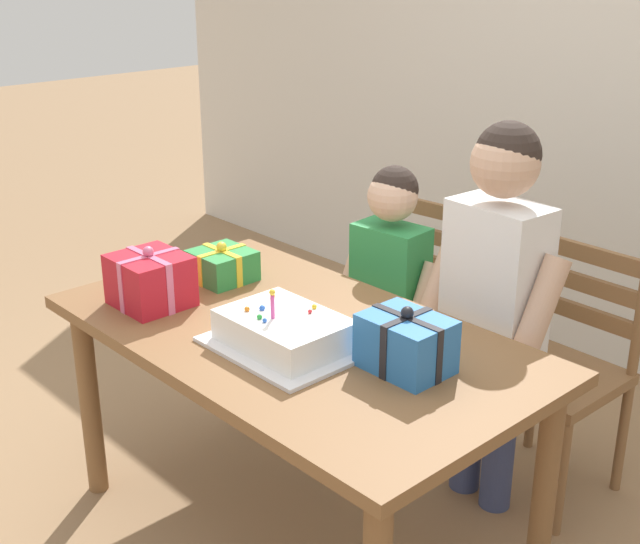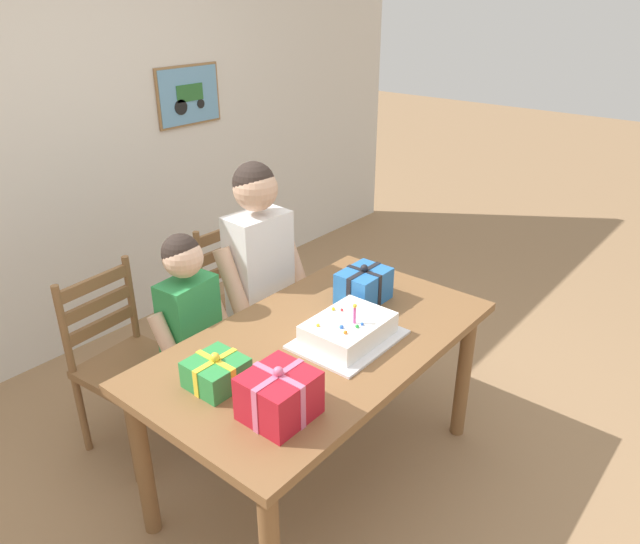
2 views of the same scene
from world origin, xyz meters
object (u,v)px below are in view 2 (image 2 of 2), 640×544
Objects in this scene: child_younger at (190,323)px; chair_right at (245,302)px; birthday_cake at (348,331)px; gift_box_red_large at (364,286)px; gift_box_beside_cake at (279,396)px; chair_left at (126,362)px; dining_table at (320,359)px; gift_box_corner_small at (216,373)px; child_older at (259,264)px.

chair_right is at bearing 23.58° from child_younger.
birthday_cake reaches higher than gift_box_red_large.
gift_box_beside_cake is 1.16m from chair_left.
chair_left is at bearing 129.50° from child_younger.
chair_right is (0.80, 0.00, 0.00)m from chair_left.
birthday_cake is (0.07, -0.10, 0.15)m from dining_table.
child_younger reaches higher than gift_box_beside_cake.
birthday_cake reaches higher than chair_left.
gift_box_corner_small is at bearing 93.60° from gift_box_beside_cake.
child_younger is at bearing -50.50° from chair_left.
child_older is (0.28, 0.63, 0.16)m from dining_table.
dining_table is 0.55m from gift_box_beside_cake.
dining_table is 0.99m from chair_right.
child_older is (0.67, -0.26, 0.36)m from chair_left.
gift_box_beside_cake is 0.21× the size of child_younger.
child_older is at bearing -20.76° from chair_left.
dining_table is 6.41× the size of gift_box_red_large.
gift_box_red_large is at bearing -46.11° from chair_left.
chair_right is 0.81× the size of child_younger.
chair_right is at bearing 65.89° from dining_table.
gift_box_red_large is 1.02× the size of gift_box_beside_cake.
chair_left is (-0.79, 0.82, -0.37)m from gift_box_red_large.
chair_right is at bearing 89.89° from gift_box_red_large.
gift_box_corner_small is at bearing 177.84° from gift_box_red_large.
child_older reaches higher than child_younger.
child_older reaches higher than gift_box_corner_small.
gift_box_red_large is (0.39, 0.06, 0.18)m from dining_table.
dining_table is 0.19m from birthday_cake.
gift_box_red_large is at bearing -2.16° from gift_box_corner_small.
chair_right reaches higher than gift_box_corner_small.
birthday_cake is 1.14m from chair_left.
chair_left is 0.80m from child_older.
gift_box_beside_cake is at bearing -131.73° from child_older.
birthday_cake is at bearing -108.54° from chair_right.
birthday_cake reaches higher than gift_box_corner_small.
birthday_cake is 0.48× the size of chair_left.
gift_box_beside_cake reaches higher than gift_box_red_large.
birthday_cake is at bearing -19.04° from gift_box_corner_small.
chair_left is (0.07, 1.09, -0.38)m from gift_box_beside_cake.
gift_box_beside_cake is at bearing -86.40° from gift_box_corner_small.
gift_box_red_large is (0.33, 0.16, 0.03)m from birthday_cake.
gift_box_beside_cake is 0.26× the size of chair_right.
birthday_cake is at bearing -154.21° from gift_box_red_large.
gift_box_corner_small is (-0.56, 0.19, 0.01)m from birthday_cake.
dining_table is at bearing -73.32° from child_younger.
gift_box_red_large is 0.26× the size of chair_left.
dining_table is at bearing -113.62° from child_older.
chair_left is 0.68× the size of child_older.
gift_box_beside_cake is at bearing -162.82° from gift_box_red_large.
child_younger reaches higher than chair_left.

